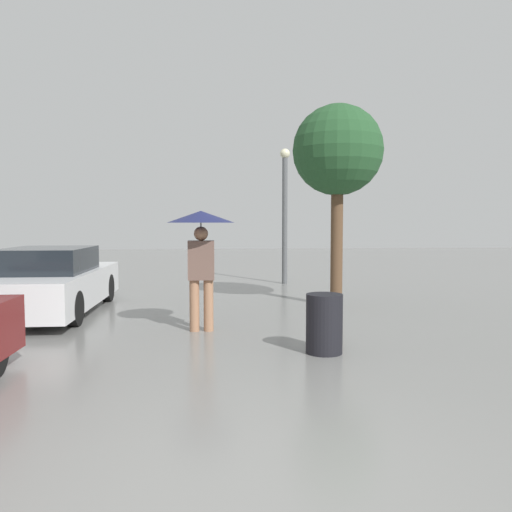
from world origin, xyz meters
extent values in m
plane|color=slate|center=(0.00, 0.00, 0.00)|extent=(60.00, 60.00, 0.00)
cylinder|color=#9E7051|center=(-0.44, 4.84, 0.41)|extent=(0.15, 0.15, 0.81)
cylinder|color=#9E7051|center=(-0.22, 4.84, 0.41)|extent=(0.15, 0.15, 0.81)
cube|color=brown|center=(-0.33, 4.84, 1.12)|extent=(0.41, 0.24, 0.61)
sphere|color=#9E7051|center=(-0.33, 4.84, 1.53)|extent=(0.22, 0.22, 0.22)
cylinder|color=#515456|center=(-0.33, 4.84, 1.38)|extent=(0.02, 0.02, 0.64)
cone|color=#191E4C|center=(-0.33, 4.84, 1.79)|extent=(1.05, 1.05, 0.18)
cube|color=silver|center=(-3.17, 6.71, 0.48)|extent=(1.67, 4.23, 0.64)
cube|color=black|center=(-3.17, 6.50, 1.02)|extent=(1.42, 1.90, 0.44)
cylinder|color=black|center=(-3.92, 8.02, 0.29)|extent=(0.18, 0.58, 0.58)
cylinder|color=black|center=(-2.41, 8.02, 0.29)|extent=(0.18, 0.58, 0.58)
cylinder|color=black|center=(-2.41, 5.40, 0.29)|extent=(0.18, 0.58, 0.58)
cylinder|color=brown|center=(2.37, 6.99, 1.33)|extent=(0.24, 0.24, 2.66)
sphere|color=#234C28|center=(2.37, 6.99, 3.15)|extent=(1.82, 1.82, 1.82)
cylinder|color=#515456|center=(1.86, 10.83, 1.76)|extent=(0.15, 0.15, 3.52)
sphere|color=beige|center=(1.86, 10.83, 3.60)|extent=(0.27, 0.27, 0.27)
cylinder|color=black|center=(1.29, 3.37, 0.39)|extent=(0.48, 0.48, 0.77)
camera|label=1|loc=(-0.16, -2.93, 1.69)|focal=35.00mm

